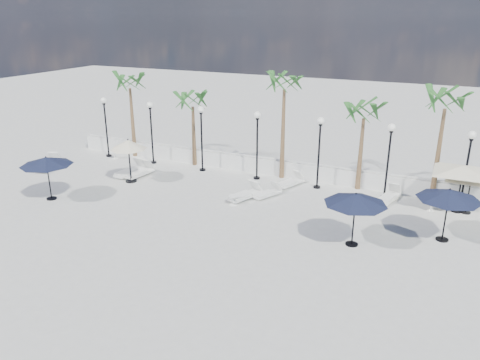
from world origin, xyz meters
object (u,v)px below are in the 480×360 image
at_px(lounger_0, 49,165).
at_px(parasol_cream_sq_b, 472,172).
at_px(lounger_4, 245,194).
at_px(lounger_6, 389,196).
at_px(lounger_1, 140,172).
at_px(parasol_navy_mid, 356,199).
at_px(parasol_cream_sq_a, 464,166).
at_px(parasol_cream_small, 128,145).
at_px(parasol_navy_right, 449,195).
at_px(lounger_2, 130,170).
at_px(lounger_3, 290,182).
at_px(parasol_navy_left, 46,161).
at_px(lounger_5, 267,193).

bearing_deg(lounger_0, parasol_cream_sq_b, -9.61).
xyz_separation_m(lounger_4, lounger_6, (6.62, 2.76, -0.01)).
distance_m(lounger_1, parasol_navy_mid, 13.43).
relative_size(parasol_cream_sq_a, parasol_cream_small, 2.05).
relative_size(lounger_4, parasol_navy_mid, 0.82).
relative_size(parasol_navy_right, parasol_cream_sq_a, 0.51).
relative_size(lounger_6, parasol_navy_mid, 0.76).
xyz_separation_m(lounger_2, parasol_cream_sq_a, (17.27, 2.14, 2.01)).
bearing_deg(parasol_cream_sq_a, parasol_navy_right, -97.63).
height_order(lounger_3, parasol_navy_left, parasol_navy_left).
distance_m(lounger_3, lounger_5, 2.10).
height_order(lounger_5, parasol_navy_left, parasol_navy_left).
bearing_deg(parasol_cream_sq_a, lounger_1, -172.81).
height_order(parasol_navy_left, parasol_navy_mid, parasol_navy_mid).
xyz_separation_m(lounger_0, lounger_2, (5.11, 1.16, 0.00)).
relative_size(lounger_2, lounger_3, 1.16).
bearing_deg(parasol_cream_small, parasol_navy_left, -118.27).
xyz_separation_m(lounger_2, parasol_navy_left, (-1.30, -4.73, 1.72)).
bearing_deg(lounger_3, lounger_2, -145.76).
xyz_separation_m(lounger_0, lounger_4, (12.65, 0.56, -0.02)).
xyz_separation_m(lounger_5, parasol_navy_left, (-9.74, -4.86, 1.78)).
bearing_deg(lounger_5, parasol_cream_sq_b, 37.24).
xyz_separation_m(lounger_6, parasol_navy_mid, (-0.66, -5.47, 1.75)).
height_order(parasol_cream_sq_a, parasol_cream_sq_b, parasol_cream_sq_a).
distance_m(lounger_3, parasol_navy_right, 8.73).
relative_size(lounger_6, parasol_cream_sq_a, 0.38).
bearing_deg(lounger_2, lounger_1, 8.56).
height_order(lounger_5, parasol_navy_mid, parasol_navy_mid).
relative_size(lounger_0, parasol_navy_mid, 0.87).
relative_size(lounger_3, lounger_5, 1.06).
xyz_separation_m(parasol_navy_left, parasol_cream_sq_b, (18.96, 6.86, 0.03)).
height_order(lounger_1, parasol_navy_mid, parasol_navy_mid).
bearing_deg(lounger_4, parasol_navy_left, -135.25).
relative_size(lounger_3, parasol_navy_right, 0.73).
relative_size(lounger_6, parasol_navy_left, 0.75).
bearing_deg(parasol_navy_right, parasol_navy_left, -169.38).
height_order(lounger_0, parasol_cream_sq_b, parasol_cream_sq_b).
xyz_separation_m(parasol_navy_left, parasol_cream_small, (2.04, 3.80, 0.11)).
bearing_deg(parasol_cream_sq_b, lounger_0, -171.76).
bearing_deg(parasol_cream_sq_b, parasol_navy_right, -103.93).
xyz_separation_m(lounger_1, parasol_navy_left, (-1.92, -4.76, 1.74)).
height_order(lounger_0, parasol_cream_sq_a, parasol_cream_sq_a).
xyz_separation_m(lounger_5, parasol_cream_sq_a, (8.83, 2.01, 2.07)).
height_order(lounger_3, parasol_navy_right, parasol_navy_right).
relative_size(lounger_2, parasol_navy_right, 0.85).
distance_m(parasol_cream_sq_a, parasol_cream_sq_b, 0.47).
bearing_deg(parasol_navy_right, lounger_4, 175.49).
bearing_deg(parasol_navy_right, parasol_cream_sq_b, 76.07).
relative_size(lounger_1, parasol_navy_mid, 0.80).
relative_size(lounger_5, lounger_6, 0.91).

